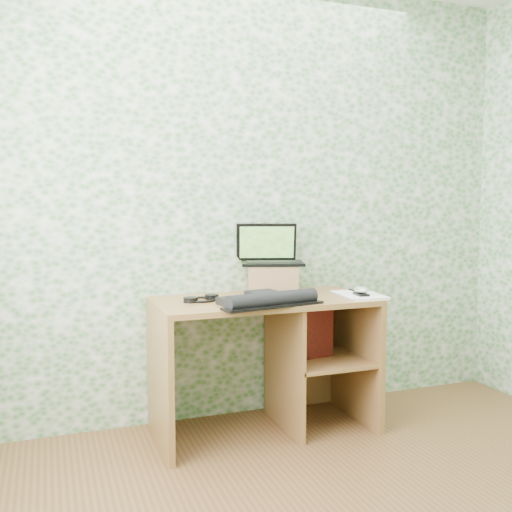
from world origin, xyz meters
name	(u,v)px	position (x,y,z in m)	size (l,w,h in m)	color
wall_back	(245,199)	(0.00, 1.75, 1.30)	(3.50, 3.50, 0.00)	silver
desk	(275,344)	(0.08, 1.47, 0.48)	(1.20, 0.60, 0.75)	brown
riser	(272,279)	(0.11, 1.58, 0.83)	(0.28, 0.23, 0.17)	brown
laptop	(270,255)	(0.11, 1.62, 0.97)	(0.41, 0.35, 0.24)	black
keyboard	(268,299)	(-0.05, 1.25, 0.78)	(0.56, 0.37, 0.08)	black
headphones	(201,299)	(-0.35, 1.48, 0.76)	(0.21, 0.21, 0.03)	black
notepad	(359,295)	(0.53, 1.32, 0.76)	(0.22, 0.32, 0.01)	white
mouse	(361,292)	(0.51, 1.27, 0.78)	(0.07, 0.11, 0.04)	silver
pen	(356,291)	(0.55, 1.39, 0.77)	(0.01, 0.01, 0.14)	black
red_box	(313,333)	(0.30, 1.44, 0.53)	(0.24, 0.08, 0.29)	maroon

